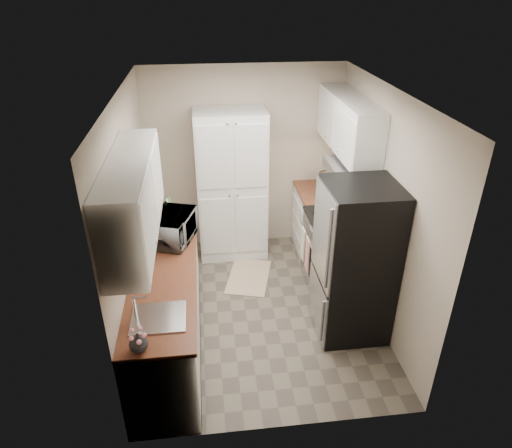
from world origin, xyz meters
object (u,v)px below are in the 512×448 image
at_px(microwave, 173,228).
at_px(toaster_oven, 328,186).
at_px(refrigerator, 355,262).
at_px(pantry_cabinet, 232,186).
at_px(electric_range, 335,251).
at_px(wine_bottle, 167,217).

relative_size(microwave, toaster_oven, 1.60).
bearing_deg(microwave, toaster_oven, -45.29).
distance_m(refrigerator, microwave, 1.94).
xyz_separation_m(pantry_cabinet, toaster_oven, (1.24, -0.19, 0.02)).
bearing_deg(electric_range, pantry_cabinet, 141.78).
bearing_deg(wine_bottle, refrigerator, -21.93).
bearing_deg(pantry_cabinet, toaster_oven, -8.79).
bearing_deg(microwave, refrigerator, -88.55).
xyz_separation_m(electric_range, toaster_oven, (0.07, 0.73, 0.54)).
distance_m(wine_bottle, toaster_oven, 2.16).
xyz_separation_m(pantry_cabinet, wine_bottle, (-0.78, -0.95, 0.08)).
xyz_separation_m(wine_bottle, toaster_oven, (2.02, 0.76, -0.06)).
xyz_separation_m(refrigerator, wine_bottle, (-1.92, 0.77, 0.23)).
distance_m(pantry_cabinet, electric_range, 1.58).
height_order(microwave, toaster_oven, microwave).
distance_m(microwave, wine_bottle, 0.24).
bearing_deg(toaster_oven, refrigerator, -84.73).
bearing_deg(refrigerator, microwave, 163.73).
bearing_deg(microwave, wine_bottle, 34.87).
relative_size(refrigerator, toaster_oven, 4.87).
height_order(electric_range, refrigerator, refrigerator).
relative_size(refrigerator, microwave, 3.05).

